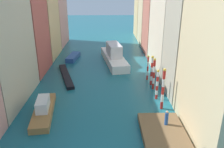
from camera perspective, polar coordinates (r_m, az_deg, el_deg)
ground_plane at (r=40.65m, az=-2.83°, el=1.06°), size 154.00×154.00×0.00m
building_left_2 at (r=40.09m, az=-21.83°, el=13.78°), size 6.86×8.55×19.60m
building_left_3 at (r=49.08m, az=-17.86°, el=13.26°), size 6.86×9.42×16.04m
building_left_4 at (r=58.67m, az=-15.27°, el=16.26°), size 6.86×10.70×19.29m
building_right_1 at (r=30.94m, az=20.79°, el=14.07°), size 6.86×7.15×21.65m
building_right_2 at (r=40.05m, az=15.69°, el=14.65°), size 6.86×11.95×19.83m
building_right_3 at (r=50.53m, az=12.06°, el=13.02°), size 6.86×8.53×14.34m
building_right_4 at (r=58.85m, az=10.24°, el=14.62°), size 6.86×8.08×15.13m
building_right_5 at (r=67.43m, az=8.86°, el=16.34°), size 6.86×8.80×17.11m
waterfront_dock at (r=24.25m, az=12.34°, el=-13.63°), size 4.25×6.16×0.62m
person_on_dock at (r=24.46m, az=13.23°, el=-10.48°), size 0.36×0.36×1.58m
mooring_pole_0 at (r=27.64m, az=12.40°, el=-3.56°), size 0.36×0.36×5.14m
mooring_pole_1 at (r=30.13m, az=11.03°, el=-2.46°), size 0.34×0.34×4.05m
mooring_pole_2 at (r=32.82m, az=10.23°, el=0.12°), size 0.36×0.36×4.60m
mooring_pole_3 at (r=34.24m, az=9.72°, el=0.94°), size 0.39×0.39×4.47m
mooring_pole_4 at (r=36.03m, az=8.75°, el=1.57°), size 0.29×0.29×3.96m
vaporetto_white at (r=44.06m, az=0.47°, el=4.44°), size 5.15×13.23×3.63m
gondola_black at (r=38.03m, az=-11.23°, el=-0.41°), size 4.05×10.22×0.47m
motorboat_0 at (r=46.92m, az=-9.51°, el=4.12°), size 2.31×5.55×0.87m
motorboat_1 at (r=27.92m, az=-16.47°, el=-8.29°), size 2.96×8.13×1.94m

